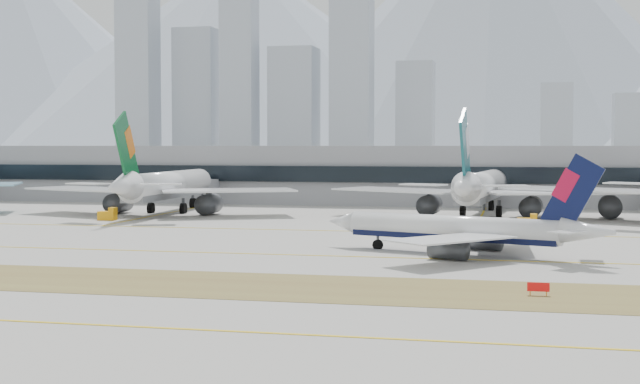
% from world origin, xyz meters
% --- Properties ---
extents(ground, '(3000.00, 3000.00, 0.00)m').
position_xyz_m(ground, '(0.00, 0.00, 0.00)').
color(ground, gray).
rests_on(ground, ground).
extents(apron_markings, '(360.00, 122.22, 0.06)m').
position_xyz_m(apron_markings, '(0.00, -53.95, 0.02)').
color(apron_markings, brown).
rests_on(apron_markings, ground).
extents(taxiing_airliner, '(40.96, 34.72, 14.24)m').
position_xyz_m(taxiing_airliner, '(33.74, 0.28, 3.43)').
color(taxiing_airliner, white).
rests_on(taxiing_airliner, ground).
extents(widebody_eva, '(62.00, 60.59, 22.10)m').
position_xyz_m(widebody_eva, '(-34.94, 61.05, 5.88)').
color(widebody_eva, white).
rests_on(widebody_eva, ground).
extents(widebody_cathay, '(62.65, 61.55, 22.42)m').
position_xyz_m(widebody_cathay, '(33.42, 67.63, 5.96)').
color(widebody_cathay, white).
rests_on(widebody_cathay, ground).
extents(terminal, '(280.00, 43.10, 15.00)m').
position_xyz_m(terminal, '(0.00, 114.84, 7.50)').
color(terminal, gray).
rests_on(terminal, ground).
extents(hold_sign_right, '(2.20, 0.15, 1.35)m').
position_xyz_m(hold_sign_right, '(43.23, -32.00, 0.88)').
color(hold_sign_right, red).
rests_on(hold_sign_right, ground).
extents(gse_c, '(3.55, 2.00, 2.60)m').
position_xyz_m(gse_c, '(43.02, 43.40, 1.05)').
color(gse_c, '#FFA70D').
rests_on(gse_c, ground).
extents(gse_b, '(3.55, 2.00, 2.60)m').
position_xyz_m(gse_b, '(-39.51, 42.24, 1.05)').
color(gse_b, '#FFA70D').
rests_on(gse_b, ground).
extents(city_skyline, '(342.00, 49.80, 140.00)m').
position_xyz_m(city_skyline, '(-106.76, 453.42, 49.80)').
color(city_skyline, '#9DA6B3').
rests_on(city_skyline, ground).
extents(mountain_ridge, '(2830.00, 1120.00, 470.00)m').
position_xyz_m(mountain_ridge, '(33.00, 1404.14, 181.85)').
color(mountain_ridge, '#9EA8B7').
rests_on(mountain_ridge, ground).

